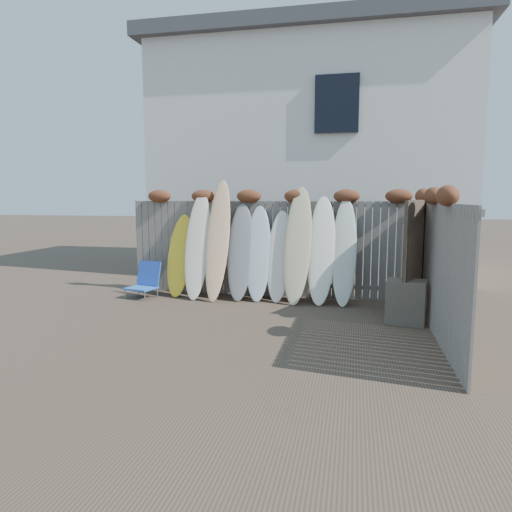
% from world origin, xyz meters
% --- Properties ---
extents(ground, '(80.00, 80.00, 0.00)m').
position_xyz_m(ground, '(0.00, 0.00, 0.00)').
color(ground, '#493A2D').
extents(back_fence, '(6.05, 0.28, 2.24)m').
position_xyz_m(back_fence, '(0.06, 2.39, 1.18)').
color(back_fence, slate).
rests_on(back_fence, ground).
extents(right_fence, '(0.28, 4.40, 2.24)m').
position_xyz_m(right_fence, '(2.99, 0.25, 1.14)').
color(right_fence, slate).
rests_on(right_fence, ground).
extents(house, '(8.50, 5.50, 6.33)m').
position_xyz_m(house, '(0.50, 6.50, 3.20)').
color(house, silver).
rests_on(house, ground).
extents(beach_chair, '(0.67, 0.69, 0.74)m').
position_xyz_m(beach_chair, '(-2.50, 1.74, 0.34)').
color(beach_chair, blue).
rests_on(beach_chair, ground).
extents(wooden_crate, '(0.70, 0.62, 0.72)m').
position_xyz_m(wooden_crate, '(2.64, 0.79, 0.36)').
color(wooden_crate, '#6D6452').
rests_on(wooden_crate, ground).
extents(lattice_panel, '(0.56, 1.28, 2.03)m').
position_xyz_m(lattice_panel, '(2.81, 1.18, 1.02)').
color(lattice_panel, '#30291D').
rests_on(lattice_panel, ground).
extents(surfboard_0, '(0.60, 0.66, 1.72)m').
position_xyz_m(surfboard_0, '(-1.83, 2.04, 0.86)').
color(surfboard_0, yellow).
rests_on(surfboard_0, ground).
extents(surfboard_1, '(0.52, 0.77, 2.18)m').
position_xyz_m(surfboard_1, '(-1.39, 1.92, 1.09)').
color(surfboard_1, beige).
rests_on(surfboard_1, ground).
extents(surfboard_2, '(0.50, 0.87, 2.44)m').
position_xyz_m(surfboard_2, '(-0.95, 1.90, 1.22)').
color(surfboard_2, '#EBBD82').
rests_on(surfboard_2, ground).
extents(surfboard_3, '(0.56, 0.72, 1.96)m').
position_xyz_m(surfboard_3, '(-0.50, 1.98, 0.98)').
color(surfboard_3, slate).
rests_on(surfboard_3, ground).
extents(surfboard_4, '(0.56, 0.72, 1.91)m').
position_xyz_m(surfboard_4, '(-0.13, 2.00, 0.96)').
color(surfboard_4, '#A2B6C3').
rests_on(surfboard_4, ground).
extents(surfboard_5, '(0.52, 0.67, 1.82)m').
position_xyz_m(surfboard_5, '(0.31, 2.00, 0.91)').
color(surfboard_5, silver).
rests_on(surfboard_5, ground).
extents(surfboard_6, '(0.61, 0.85, 2.29)m').
position_xyz_m(surfboard_6, '(0.68, 1.93, 1.15)').
color(surfboard_6, beige).
rests_on(surfboard_6, ground).
extents(surfboard_7, '(0.56, 0.76, 2.11)m').
position_xyz_m(surfboard_7, '(1.15, 1.96, 1.05)').
color(surfboard_7, white).
rests_on(surfboard_7, ground).
extents(surfboard_8, '(0.48, 0.74, 2.07)m').
position_xyz_m(surfboard_8, '(1.59, 1.96, 1.03)').
color(surfboard_8, beige).
rests_on(surfboard_8, ground).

